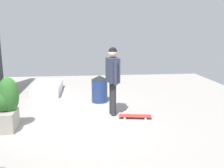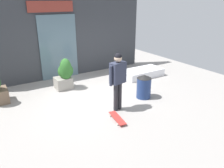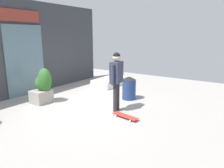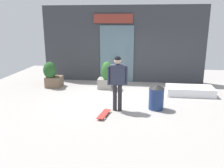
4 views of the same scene
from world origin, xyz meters
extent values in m
plane|color=#9E9993|center=(0.00, 0.00, 0.00)|extent=(12.00, 12.00, 0.00)
cylinder|color=#28282D|center=(0.26, -1.17, 0.44)|extent=(0.13, 0.13, 0.87)
cylinder|color=#28282D|center=(0.10, -1.20, 0.44)|extent=(0.13, 0.13, 0.87)
cube|color=#2D3347|center=(0.18, -1.18, 1.18)|extent=(0.49, 0.34, 0.62)
cylinder|color=#2D3347|center=(0.44, -1.14, 1.15)|extent=(0.09, 0.09, 0.59)
cylinder|color=#2D3347|center=(-0.09, -1.23, 1.15)|extent=(0.09, 0.09, 0.59)
sphere|color=beige|center=(0.18, -1.18, 1.61)|extent=(0.23, 0.23, 0.23)
sphere|color=black|center=(0.18, -1.18, 1.65)|extent=(0.21, 0.21, 0.21)
cube|color=red|center=(-0.18, -1.71, 0.07)|extent=(0.33, 0.83, 0.02)
cylinder|color=silver|center=(-0.11, -1.98, 0.03)|extent=(0.04, 0.06, 0.05)
cylinder|color=silver|center=(-0.33, -1.95, 0.03)|extent=(0.04, 0.06, 0.05)
cylinder|color=silver|center=(-0.02, -1.47, 0.03)|extent=(0.04, 0.06, 0.05)
cylinder|color=silver|center=(-0.24, -1.44, 0.03)|extent=(0.04, 0.06, 0.05)
cube|color=gray|center=(-0.61, 1.33, 0.21)|extent=(0.59, 0.55, 0.43)
ellipsoid|color=#2D6628|center=(-0.52, 1.20, 0.77)|extent=(0.44, 0.44, 0.81)
ellipsoid|color=#2D6628|center=(-0.49, 1.32, 0.67)|extent=(0.58, 0.48, 0.57)
cylinder|color=navy|center=(1.42, -0.91, 0.35)|extent=(0.48, 0.48, 0.70)
cone|color=black|center=(1.42, -0.91, 0.76)|extent=(0.49, 0.49, 0.12)
cube|color=white|center=(2.80, 0.84, 0.16)|extent=(1.78, 0.90, 0.31)
camera|label=1|loc=(-6.13, -0.50, 2.19)|focal=40.70mm
camera|label=2|loc=(-3.18, -6.24, 3.18)|focal=35.57mm
camera|label=3|loc=(-4.85, -4.46, 2.25)|focal=33.57mm
camera|label=4|loc=(0.91, -8.26, 2.77)|focal=37.75mm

